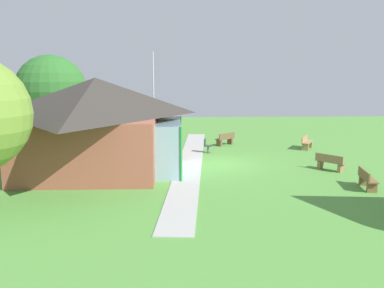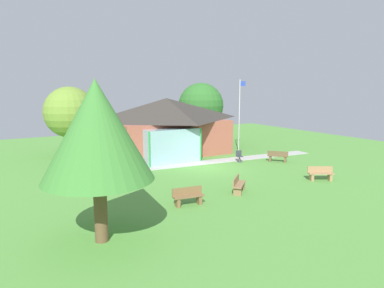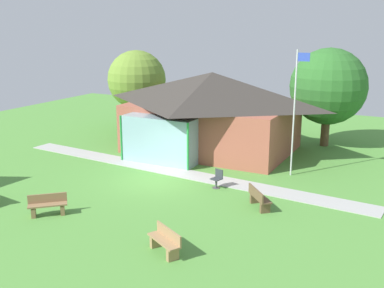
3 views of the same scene
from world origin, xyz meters
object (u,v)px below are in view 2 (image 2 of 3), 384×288
Objects in this scene: pavilion at (167,125)px; flagpole at (240,113)px; bench_mid_right at (278,157)px; tree_behind_pavilion_right at (201,106)px; tree_lawn_corner at (97,131)px; bench_front_left at (188,197)px; bench_front_center at (238,185)px; bench_front_right at (321,174)px; patio_chair_lawn_spare at (239,157)px; tree_behind_pavilion_left at (70,112)px.

pavilion is 6.32m from flagpole.
tree_behind_pavilion_right reaches higher than bench_mid_right.
bench_mid_right is at bearing -90.63° from flagpole.
tree_lawn_corner reaches higher than bench_mid_right.
flagpole is at bearing -129.24° from bench_front_left.
bench_front_center is 0.92× the size of bench_front_right.
pavilion reaches higher than bench_front_left.
pavilion is at bearing -45.70° from patio_chair_lawn_spare.
tree_lawn_corner is at bearing 29.07° from bench_front_left.
bench_front_center is 1.64× the size of patio_chair_lawn_spare.
tree_lawn_corner is (-2.18, -17.08, 0.50)m from tree_behind_pavilion_left.
bench_mid_right is at bearing -38.97° from tree_behind_pavilion_left.
tree_behind_pavilion_right is at bearing 35.42° from pavilion.
tree_lawn_corner is (-9.40, -14.00, 1.61)m from pavilion.
flagpole is 1.11× the size of tree_behind_pavilion_left.
bench_front_right is 14.16m from tree_lawn_corner.
bench_front_left is 0.26× the size of tree_behind_pavilion_right.
bench_mid_right is at bearing -146.83° from bench_front_left.
pavilion is 6.72× the size of bench_front_right.
bench_front_right is 0.27× the size of tree_behind_pavilion_left.
bench_front_center is at bearing 15.21° from tree_lawn_corner.
bench_front_left is 10.17m from patio_chair_lawn_spare.
patio_chair_lawn_spare reaches higher than bench_front_right.
bench_front_right is 6.62m from patio_chair_lawn_spare.
pavilion is 6.99m from patio_chair_lawn_spare.
pavilion is 13.31m from bench_front_left.
tree_behind_pavilion_right is 23.83m from tree_lawn_corner.
bench_mid_right is at bearing 23.87° from tree_lawn_corner.
flagpole is at bearing -110.94° from patio_chair_lawn_spare.
tree_behind_pavilion_left is (-10.36, 8.99, 3.12)m from patio_chair_lawn_spare.
tree_lawn_corner is at bearing 35.95° from bench_front_right.
bench_front_left is (-10.53, -9.71, -3.00)m from flagpole.
bench_front_center is at bearing -114.94° from tree_behind_pavilion_right.
bench_front_right is (-1.51, -9.91, -3.00)m from flagpole.
bench_mid_right is at bearing 169.96° from bench_front_center.
bench_front_left is at bearing -123.18° from tree_behind_pavilion_right.
bench_front_right is at bearing 115.51° from patio_chair_lawn_spare.
flagpole is 1.03× the size of tree_behind_pavilion_right.
tree_behind_pavilion_right is (1.75, 16.67, 3.29)m from bench_front_right.
tree_lawn_corner is (-15.11, -11.47, 0.63)m from flagpole.
bench_front_center is 0.23× the size of tree_behind_pavilion_right.
bench_front_right is (4.20, -12.44, -2.02)m from pavilion.
bench_front_center is 3.31m from bench_front_left.
tree_behind_pavilion_right is at bearing 137.30° from bench_mid_right.
pavilion is 11.89× the size of patio_chair_lawn_spare.
bench_front_center is 8.93m from tree_lawn_corner.
tree_behind_pavilion_right is at bearing -66.57° from bench_front_right.
tree_behind_pavilion_right reaches higher than bench_front_left.
tree_behind_pavilion_left is (-12.93, 5.61, 0.13)m from flagpole.
tree_behind_pavilion_left is at bearing -24.23° from bench_front_right.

